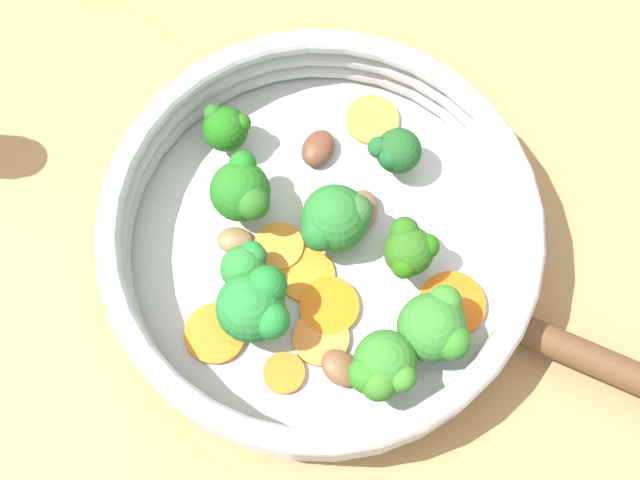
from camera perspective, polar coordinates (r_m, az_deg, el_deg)
ground_plane at (r=0.64m, az=0.00°, el=-0.74°), size 4.00×4.00×0.00m
skillet at (r=0.63m, az=0.00°, el=-0.59°), size 0.28×0.28×0.01m
skillet_rim_wall at (r=0.60m, az=0.00°, el=0.33°), size 0.30×0.30×0.05m
skillet_rivet_left at (r=0.61m, az=10.31°, el=-7.30°), size 0.01×0.01×0.01m
skillet_rivet_right at (r=0.63m, az=12.04°, el=-2.88°), size 0.01×0.01×0.01m
carrot_slice_0 at (r=0.62m, az=-0.84°, el=-2.27°), size 0.06×0.06×0.00m
carrot_slice_1 at (r=0.62m, az=8.42°, el=-4.10°), size 0.05×0.05×0.01m
carrot_slice_2 at (r=0.63m, az=-2.65°, el=-0.41°), size 0.05×0.05×0.01m
carrot_slice_3 at (r=0.61m, az=0.06°, el=-6.29°), size 0.05×0.05×0.01m
carrot_slice_4 at (r=0.61m, az=-6.72°, el=-5.97°), size 0.05×0.05×0.01m
carrot_slice_5 at (r=0.61m, az=0.61°, el=-4.26°), size 0.06×0.06×0.01m
carrot_slice_6 at (r=0.66m, az=3.36°, el=7.67°), size 0.05×0.05×0.00m
carrot_slice_7 at (r=0.60m, az=-2.31°, el=-8.51°), size 0.04×0.04×0.01m
broccoli_floret_0 at (r=0.58m, az=-4.07°, el=-4.31°), size 0.05×0.05×0.05m
broccoli_floret_1 at (r=0.61m, az=0.72°, el=1.54°), size 0.05×0.05×0.05m
broccoli_floret_2 at (r=0.63m, az=4.68°, el=5.80°), size 0.03×0.03×0.04m
broccoli_floret_3 at (r=0.59m, az=7.45°, el=-5.44°), size 0.05×0.05×0.05m
broccoli_floret_4 at (r=0.58m, az=4.04°, el=-8.14°), size 0.05×0.05×0.05m
broccoli_floret_5 at (r=0.60m, az=5.73°, el=-0.63°), size 0.04×0.04×0.04m
broccoli_floret_6 at (r=0.60m, az=-4.78°, el=-1.66°), size 0.03×0.04×0.04m
broccoli_floret_7 at (r=0.64m, az=-6.04°, el=7.15°), size 0.03×0.03×0.04m
broccoli_floret_8 at (r=0.61m, az=-4.97°, el=3.07°), size 0.05×0.04×0.05m
mushroom_piece_0 at (r=0.63m, az=2.52°, el=1.81°), size 0.03×0.04×0.01m
mushroom_piece_1 at (r=0.60m, az=1.32°, el=-8.19°), size 0.03×0.02×0.01m
mushroom_piece_2 at (r=0.63m, az=-5.50°, el=0.00°), size 0.03×0.03×0.01m
mushroom_piece_3 at (r=0.65m, az=-0.13°, el=5.89°), size 0.03×0.03×0.01m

